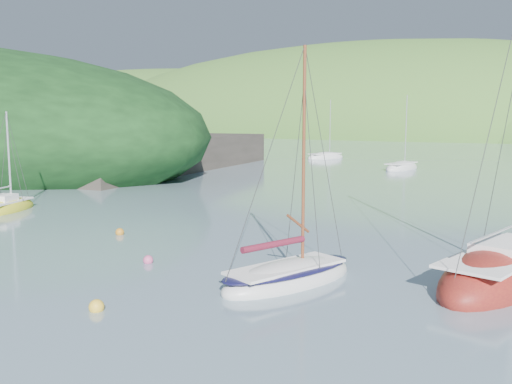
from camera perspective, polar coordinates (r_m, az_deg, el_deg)
The scene contains 7 objects.
ground at distance 19.83m, azimuth -15.10°, elevation -10.38°, with size 700.00×700.00×0.00m, color gray.
daysailer_white at distance 20.98m, azimuth 3.24°, elevation -8.50°, with size 3.80×6.32×9.13m.
sloop_red at distance 23.15m, azimuth 23.61°, elevation -7.52°, with size 4.64×9.56×13.55m.
sailboat_yellow at distance 39.47m, azimuth -23.75°, elevation -1.51°, with size 3.84×5.57×6.87m.
distant_sloop_a at distance 65.37m, azimuth 14.35°, elevation 2.33°, with size 2.93×6.48×8.93m.
distant_sloop_c at distance 79.35m, azimuth 6.97°, elevation 3.43°, with size 4.27×6.54×8.82m.
mooring_buoys at distance 22.54m, azimuth -3.27°, elevation -7.59°, with size 18.26×11.00×0.49m.
Camera 1 is at (14.25, -12.37, 6.09)m, focal length 40.00 mm.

